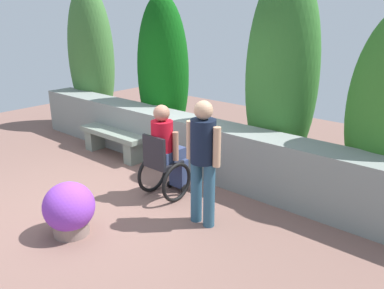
# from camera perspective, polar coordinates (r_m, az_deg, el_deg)

# --- Properties ---
(ground_plane) EXTENTS (12.34, 12.34, 0.00)m
(ground_plane) POSITION_cam_1_polar(r_m,az_deg,el_deg) (5.51, -12.72, -8.42)
(ground_plane) COLOR #79574E
(stone_retaining_wall) EXTENTS (7.55, 0.55, 0.87)m
(stone_retaining_wall) POSITION_cam_1_polar(r_m,az_deg,el_deg) (6.41, -0.73, 0.22)
(stone_retaining_wall) COLOR gray
(stone_retaining_wall) RESTS_ON ground
(hedge_backdrop) EXTENTS (7.47, 0.91, 3.16)m
(hedge_backdrop) POSITION_cam_1_polar(r_m,az_deg,el_deg) (6.71, 2.04, 10.13)
(hedge_backdrop) COLOR #3D7033
(hedge_backdrop) RESTS_ON ground
(stone_bench) EXTENTS (1.48, 0.44, 0.46)m
(stone_bench) POSITION_cam_1_polar(r_m,az_deg,el_deg) (7.17, -11.32, 0.80)
(stone_bench) COLOR gray
(stone_bench) RESTS_ON ground
(person_in_wheelchair) EXTENTS (0.53, 0.66, 1.33)m
(person_in_wheelchair) POSITION_cam_1_polar(r_m,az_deg,el_deg) (5.38, -3.92, -1.44)
(person_in_wheelchair) COLOR black
(person_in_wheelchair) RESTS_ON ground
(person_standing_companion) EXTENTS (0.49, 0.30, 1.55)m
(person_standing_companion) POSITION_cam_1_polar(r_m,az_deg,el_deg) (4.55, 1.63, -1.67)
(person_standing_companion) COLOR #2C536B
(person_standing_companion) RESTS_ON ground
(flower_pot_terracotta_by_wall) EXTENTS (0.60, 0.60, 0.64)m
(flower_pot_terracotta_by_wall) POSITION_cam_1_polar(r_m,az_deg,el_deg) (4.78, -17.58, -9.14)
(flower_pot_terracotta_by_wall) COLOR gray
(flower_pot_terracotta_by_wall) RESTS_ON ground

